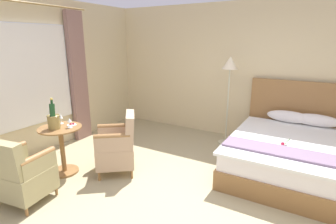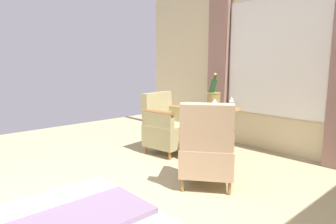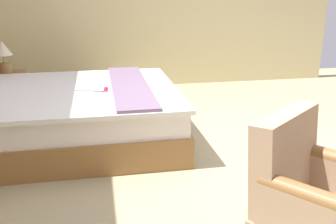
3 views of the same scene
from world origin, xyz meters
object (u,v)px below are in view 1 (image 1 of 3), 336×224
Objects in this scene: bed at (295,152)px; side_table_round at (62,147)px; floor_lamp_brass at (230,74)px; armchair_facing_bed at (21,174)px; wine_glass_near_edge at (61,117)px; armchair_by_window at (118,146)px; champagne_bucket at (53,120)px; snack_plate at (72,125)px; wine_glass_near_bucket at (69,121)px.

bed is 2.96× the size of side_table_round.
floor_lamp_brass is 3.69m from armchair_facing_bed.
bed reaches higher than wine_glass_near_edge.
floor_lamp_brass is 2.43m from armchair_by_window.
snack_plate is at bearing 68.55° from champagne_bucket.
armchair_facing_bed is (0.06, -0.85, -0.45)m from wine_glass_near_bucket.
bed is at bearing 29.07° from snack_plate.
wine_glass_near_edge is 0.23m from snack_plate.
side_table_round is 0.46m from wine_glass_near_edge.
bed is 3.87m from armchair_facing_bed.
wine_glass_near_bucket is 0.96m from armchair_facing_bed.
side_table_round is at bearing -45.05° from wine_glass_near_edge.
floor_lamp_brass is at bearing 54.06° from champagne_bucket.
snack_plate is at bearing -150.93° from bed.
snack_plate is 0.78m from armchair_by_window.
armchair_by_window is at bearing 35.51° from champagne_bucket.
wine_glass_near_edge is at bearing 119.16° from champagne_bucket.
floor_lamp_brass is 10.71× the size of wine_glass_near_edge.
armchair_facing_bed reaches higher than wine_glass_near_bucket.
floor_lamp_brass is 3.68× the size of champagne_bucket.
armchair_by_window is at bearing -118.53° from floor_lamp_brass.
wine_glass_near_edge is at bearing -159.71° from armchair_by_window.
armchair_facing_bed is (0.13, -0.93, -0.35)m from snack_plate.
champagne_bucket is (-0.01, -0.08, 0.45)m from side_table_round.
wine_glass_near_bucket is (-2.93, -1.75, 0.52)m from bed.
armchair_by_window is (0.58, 0.38, -0.41)m from wine_glass_near_bucket.
champagne_bucket is 3.13× the size of wine_glass_near_bucket.
wine_glass_near_bucket is at bearing 25.25° from side_table_round.
armchair_by_window is (-1.07, -1.96, -0.96)m from floor_lamp_brass.
bed is 2.73m from armchair_by_window.
floor_lamp_brass is 3.03m from wine_glass_near_edge.
bed is at bearing 31.59° from champagne_bucket.
armchair_by_window is (-2.36, -1.38, 0.11)m from bed.
wine_glass_near_bucket reaches higher than snack_plate.
snack_plate is (0.08, 0.15, 0.32)m from side_table_round.
floor_lamp_brass is at bearing 61.47° from armchair_by_window.
side_table_round is at bearing -148.39° from armchair_by_window.
champagne_bucket reaches higher than snack_plate.
bed reaches higher than armchair_facing_bed.
floor_lamp_brass is 2.90m from snack_plate.
champagne_bucket reaches higher than armchair_facing_bed.
champagne_bucket is at bearing -60.84° from wine_glass_near_edge.
bed is 15.54× the size of snack_plate.
snack_plate is at bearing 62.71° from side_table_round.
bed reaches higher than wine_glass_near_bucket.
wine_glass_near_edge is 1.07m from armchair_facing_bed.
wine_glass_near_bucket is (0.14, 0.07, 0.42)m from side_table_round.
armchair_by_window is at bearing 67.19° from armchair_facing_bed.
armchair_facing_bed is at bearing -137.83° from bed.
wine_glass_near_edge is (-3.21, -1.69, 0.53)m from bed.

